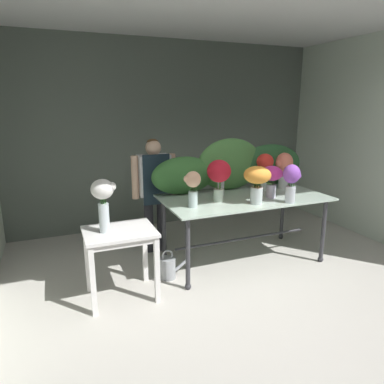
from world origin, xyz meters
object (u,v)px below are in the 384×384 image
at_px(side_table_white, 120,240).
at_px(vase_white_roses_tall, 103,198).
at_px(watering_can, 168,268).
at_px(vase_crimson_stock, 219,174).
at_px(display_table_glass, 244,205).
at_px(vase_scarlet_dahlias, 265,166).
at_px(vase_rosy_lilies, 221,177).
at_px(vase_sunset_hydrangea, 257,180).
at_px(vase_peach_tulips, 193,186).
at_px(vase_coral_ranunculus, 284,167).
at_px(vase_violet_freesia, 291,180).
at_px(florist, 154,184).
at_px(vase_magenta_snapdragons, 272,177).

xyz_separation_m(side_table_white, vase_white_roses_tall, (-0.13, -0.00, 0.45)).
bearing_deg(watering_can, vase_crimson_stock, 3.45).
bearing_deg(display_table_glass, vase_white_roses_tall, -170.32).
distance_m(side_table_white, vase_scarlet_dahlias, 2.10).
bearing_deg(vase_rosy_lilies, vase_sunset_hydrangea, -66.55).
relative_size(vase_peach_tulips, vase_white_roses_tall, 0.76).
height_order(side_table_white, vase_sunset_hydrangea, vase_sunset_hydrangea).
bearing_deg(vase_coral_ranunculus, vase_white_roses_tall, -168.68).
xyz_separation_m(vase_rosy_lilies, vase_sunset_hydrangea, (0.21, -0.48, 0.05)).
xyz_separation_m(vase_scarlet_dahlias, watering_can, (-1.41, -0.28, -1.03)).
bearing_deg(vase_coral_ranunculus, vase_violet_freesia, -119.88).
distance_m(display_table_glass, vase_rosy_lilies, 0.45).
relative_size(vase_coral_ranunculus, vase_crimson_stock, 0.98).
xyz_separation_m(florist, vase_coral_ranunculus, (1.64, -0.50, 0.20)).
height_order(vase_peach_tulips, vase_magenta_snapdragons, vase_peach_tulips).
xyz_separation_m(vase_coral_ranunculus, vase_crimson_stock, (-1.08, -0.25, 0.03)).
relative_size(vase_rosy_lilies, vase_violet_freesia, 0.92).
distance_m(display_table_glass, vase_peach_tulips, 0.84).
bearing_deg(vase_violet_freesia, vase_magenta_snapdragons, 105.38).
xyz_separation_m(vase_sunset_hydrangea, watering_can, (-0.99, 0.22, -0.99)).
height_order(side_table_white, vase_crimson_stock, vase_crimson_stock).
distance_m(vase_crimson_stock, vase_magenta_snapdragons, 0.67).
bearing_deg(watering_can, vase_white_roses_tall, -164.39).
xyz_separation_m(vase_coral_ranunculus, vase_scarlet_dahlias, (-0.31, -0.01, 0.03)).
distance_m(vase_peach_tulips, watering_can, 0.99).
distance_m(vase_magenta_snapdragons, vase_white_roses_tall, 2.00).
relative_size(vase_scarlet_dahlias, vase_magenta_snapdragons, 1.24).
xyz_separation_m(vase_coral_ranunculus, vase_sunset_hydrangea, (-0.74, -0.51, -0.01)).
bearing_deg(vase_violet_freesia, vase_rosy_lilies, 135.18).
height_order(florist, vase_coral_ranunculus, florist).
bearing_deg(watering_can, florist, 83.65).
xyz_separation_m(side_table_white, vase_coral_ranunculus, (2.28, 0.48, 0.50)).
relative_size(vase_violet_freesia, vase_peach_tulips, 1.10).
relative_size(vase_coral_ranunculus, vase_violet_freesia, 1.08).
distance_m(vase_coral_ranunculus, vase_white_roses_tall, 2.47).
distance_m(display_table_glass, vase_violet_freesia, 0.67).
bearing_deg(vase_sunset_hydrangea, watering_can, 167.65).
distance_m(vase_scarlet_dahlias, vase_magenta_snapdragons, 0.36).
bearing_deg(vase_white_roses_tall, vase_crimson_stock, 9.88).
distance_m(display_table_glass, vase_scarlet_dahlias, 0.61).
distance_m(vase_scarlet_dahlias, vase_peach_tulips, 1.20).
xyz_separation_m(florist, vase_peach_tulips, (0.18, -0.87, 0.15)).
relative_size(florist, vase_rosy_lilies, 3.72).
height_order(display_table_glass, vase_white_roses_tall, vase_white_roses_tall).
distance_m(florist, vase_violet_freesia, 1.71).
bearing_deg(vase_peach_tulips, vase_sunset_hydrangea, -11.12).
xyz_separation_m(side_table_white, vase_peach_tulips, (0.83, 0.12, 0.45)).
relative_size(vase_crimson_stock, vase_magenta_snapdragons, 1.25).
xyz_separation_m(side_table_white, vase_magenta_snapdragons, (1.86, 0.13, 0.46)).
bearing_deg(vase_rosy_lilies, vase_violet_freesia, -44.82).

